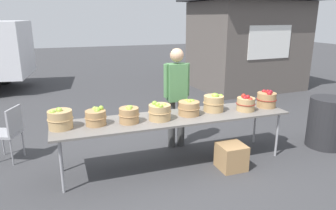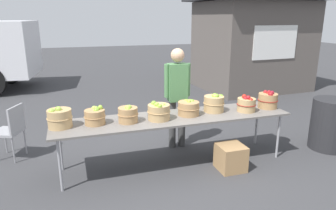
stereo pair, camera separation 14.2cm
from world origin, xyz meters
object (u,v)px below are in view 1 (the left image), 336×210
apple_basket_red_0 (246,103)px  folding_chair (9,129)px  vendor_adult (177,91)px  apple_basket_green_0 (60,119)px  apple_basket_green_2 (129,115)px  apple_basket_green_5 (214,103)px  apple_basket_red_1 (267,99)px  produce_crate (231,157)px  apple_basket_green_1 (96,117)px  trash_barrel (327,123)px  apple_basket_green_4 (189,108)px  market_table (175,119)px  apple_basket_green_3 (160,112)px

apple_basket_red_0 → folding_chair: size_ratio=0.35×
apple_basket_red_0 → vendor_adult: vendor_adult is taller
apple_basket_green_0 → apple_basket_green_2: (0.90, -0.07, -0.02)m
apple_basket_green_5 → apple_basket_red_0: bearing=-16.9°
apple_basket_green_0 → apple_basket_red_1: 3.19m
apple_basket_green_2 → folding_chair: bearing=149.4°
folding_chair → apple_basket_red_1: bearing=99.5°
apple_basket_red_1 → produce_crate: apple_basket_red_1 is taller
apple_basket_green_1 → vendor_adult: vendor_adult is taller
folding_chair → trash_barrel: folding_chair is taller
vendor_adult → trash_barrel: size_ratio=1.96×
apple_basket_green_4 → folding_chair: apple_basket_green_4 is taller
apple_basket_green_5 → apple_basket_red_0: apple_basket_green_5 is taller
apple_basket_green_2 → apple_basket_red_0: bearing=-1.3°
market_table → apple_basket_red_0: (1.16, -0.07, 0.15)m
apple_basket_red_0 → produce_crate: size_ratio=0.79×
apple_basket_green_2 → apple_basket_red_0: 1.85m
apple_basket_green_2 → apple_basket_red_0: apple_basket_red_0 is taller
apple_basket_green_4 → folding_chair: (-2.59, 0.93, -0.35)m
apple_basket_green_0 → apple_basket_green_4: size_ratio=1.00×
apple_basket_red_1 → trash_barrel: bearing=-12.5°
produce_crate → vendor_adult: bearing=114.2°
apple_basket_green_4 → vendor_adult: bearing=87.6°
market_table → apple_basket_red_0: size_ratio=11.74×
apple_basket_green_4 → apple_basket_red_0: size_ratio=1.12×
apple_basket_green_3 → trash_barrel: size_ratio=0.39×
apple_basket_red_1 → produce_crate: (-0.86, -0.43, -0.69)m
apple_basket_green_0 → apple_basket_red_0: size_ratio=1.12×
apple_basket_green_1 → apple_basket_red_0: 2.30m
produce_crate → apple_basket_green_5: bearing=95.7°
market_table → apple_basket_green_3: size_ratio=10.49×
apple_basket_green_4 → apple_basket_red_1: bearing=-1.4°
market_table → apple_basket_red_1: size_ratio=10.88×
apple_basket_green_1 → apple_basket_green_5: 1.81m
apple_basket_green_0 → folding_chair: apple_basket_green_0 is taller
apple_basket_green_2 → apple_basket_green_4: bearing=3.2°
apple_basket_green_5 → vendor_adult: (-0.42, 0.53, 0.11)m
vendor_adult → trash_barrel: (2.44, -0.86, -0.56)m
apple_basket_red_0 → produce_crate: bearing=-139.8°
market_table → apple_basket_red_1: bearing=-0.3°
apple_basket_red_0 → apple_basket_red_1: 0.44m
apple_basket_green_1 → apple_basket_red_0: size_ratio=0.99×
apple_basket_green_5 → apple_basket_red_0: 0.50m
apple_basket_red_0 → produce_crate: apple_basket_red_0 is taller
apple_basket_green_0 → produce_crate: 2.47m
apple_basket_green_1 → folding_chair: size_ratio=0.34×
apple_basket_green_0 → apple_basket_green_5: same height
apple_basket_red_1 → vendor_adult: vendor_adult is taller
apple_basket_green_1 → apple_basket_red_0: apple_basket_red_0 is taller
apple_basket_green_2 → apple_basket_red_0: size_ratio=0.97×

